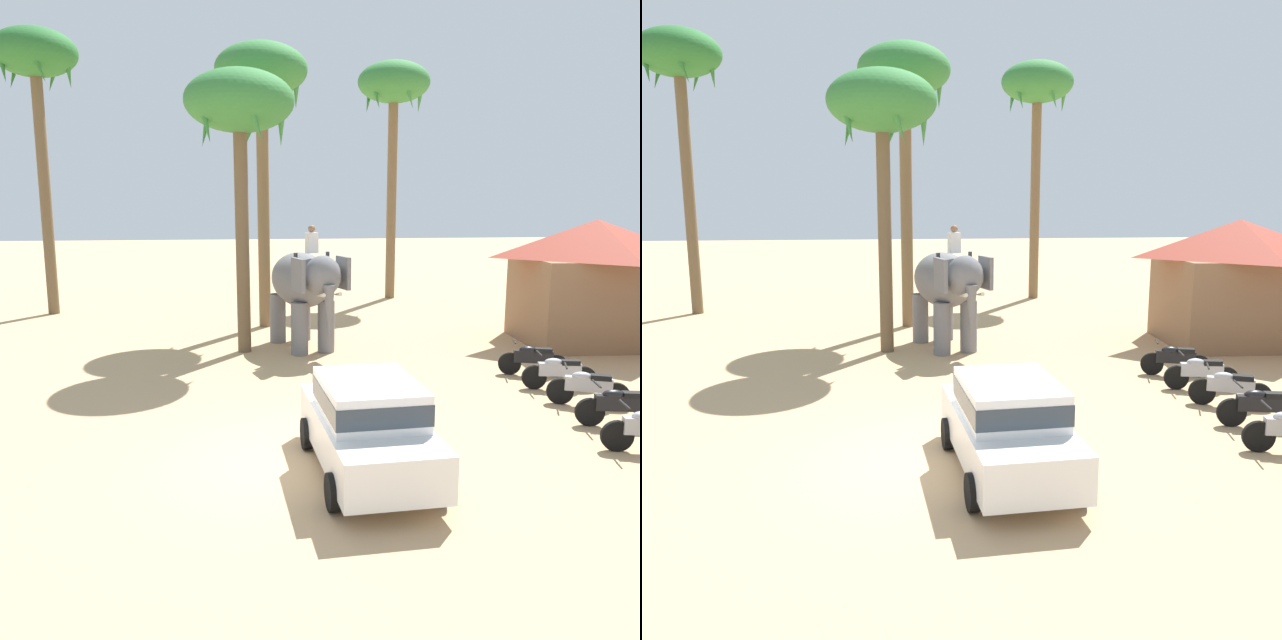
{
  "view_description": "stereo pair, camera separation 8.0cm",
  "coord_description": "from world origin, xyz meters",
  "views": [
    {
      "loc": [
        -0.64,
        -11.21,
        4.78
      ],
      "look_at": [
        1.13,
        5.25,
        1.6
      ],
      "focal_mm": 36.86,
      "sensor_mm": 36.0,
      "label": 1
    },
    {
      "loc": [
        -0.57,
        -11.22,
        4.78
      ],
      "look_at": [
        1.13,
        5.25,
        1.6
      ],
      "focal_mm": 36.86,
      "sensor_mm": 36.0,
      "label": 2
    }
  ],
  "objects": [
    {
      "name": "elephant_with_mahout",
      "position": [
        1.03,
        8.87,
        1.99
      ],
      "size": [
        2.58,
        4.02,
        3.88
      ],
      "color": "slate",
      "rests_on": "ground"
    },
    {
      "name": "motorcycle_mid_row",
      "position": [
        6.96,
        1.1,
        0.46
      ],
      "size": [
        1.78,
        0.61,
        0.94
      ],
      "color": "black",
      "rests_on": "ground"
    },
    {
      "name": "palm_tree_behind_elephant",
      "position": [
        -0.11,
        12.54,
        8.61
      ],
      "size": [
        3.2,
        3.2,
        9.88
      ],
      "color": "brown",
      "rests_on": "ground"
    },
    {
      "name": "motorcycle_far_in_row",
      "position": [
        6.93,
        3.77,
        0.46
      ],
      "size": [
        1.79,
        0.58,
        0.94
      ],
      "color": "black",
      "rests_on": "ground"
    },
    {
      "name": "motorcycle_fourth_in_row",
      "position": [
        6.99,
        2.46,
        0.46
      ],
      "size": [
        1.71,
        0.84,
        0.94
      ],
      "color": "black",
      "rests_on": "ground"
    },
    {
      "name": "ground_plane",
      "position": [
        0.0,
        0.0,
        0.0
      ],
      "size": [
        120.0,
        120.0,
        0.0
      ],
      "primitive_type": "plane",
      "color": "tan"
    },
    {
      "name": "car_sedan_foreground",
      "position": [
        1.32,
        -0.64,
        0.93
      ],
      "size": [
        2.1,
        4.21,
        1.7
      ],
      "color": "white",
      "rests_on": "ground"
    },
    {
      "name": "roadside_hut",
      "position": [
        10.37,
        8.72,
        2.12
      ],
      "size": [
        5.15,
        4.38,
        4.0
      ],
      "color": "#8C6647",
      "rests_on": "ground"
    },
    {
      "name": "palm_tree_far_back",
      "position": [
        5.87,
        18.69,
        9.21
      ],
      "size": [
        3.2,
        3.2,
        10.55
      ],
      "color": "brown",
      "rests_on": "ground"
    },
    {
      "name": "palm_tree_near_hut",
      "position": [
        -8.58,
        16.08,
        9.58
      ],
      "size": [
        3.2,
        3.2,
        10.96
      ],
      "color": "brown",
      "rests_on": "ground"
    },
    {
      "name": "palm_tree_left_of_road",
      "position": [
        -0.84,
        8.67,
        7.18
      ],
      "size": [
        3.2,
        3.2,
        8.33
      ],
      "color": "brown",
      "rests_on": "ground"
    },
    {
      "name": "motorcycle_end_of_row",
      "position": [
        6.84,
        5.08,
        0.46
      ],
      "size": [
        1.76,
        0.7,
        0.94
      ],
      "color": "black",
      "rests_on": "ground"
    }
  ]
}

